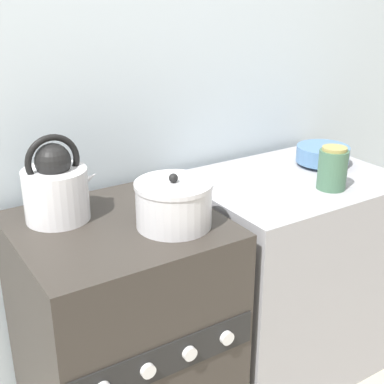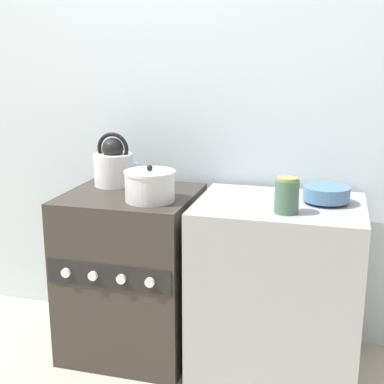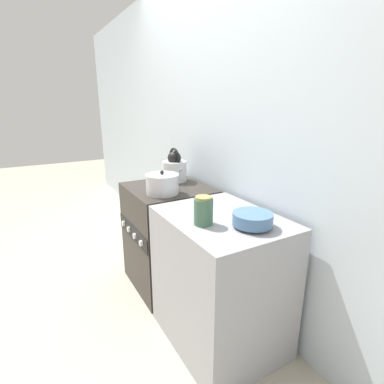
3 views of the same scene
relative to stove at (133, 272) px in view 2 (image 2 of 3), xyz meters
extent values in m
plane|color=#B2A893|center=(0.00, -0.30, -0.42)|extent=(12.00, 12.00, 0.00)
cube|color=silver|center=(0.00, 0.37, 0.83)|extent=(7.00, 0.06, 2.50)
cube|color=#332D28|center=(0.00, 0.00, 0.00)|extent=(0.63, 0.59, 0.83)
cube|color=black|center=(0.00, -0.30, 0.10)|extent=(0.60, 0.01, 0.11)
cylinder|color=silver|center=(-0.20, -0.31, 0.10)|extent=(0.04, 0.02, 0.04)
cylinder|color=silver|center=(-0.07, -0.31, 0.10)|extent=(0.04, 0.02, 0.04)
cylinder|color=silver|center=(0.07, -0.31, 0.10)|extent=(0.04, 0.02, 0.04)
cylinder|color=silver|center=(0.20, -0.31, 0.10)|extent=(0.04, 0.02, 0.04)
cube|color=#99999E|center=(0.73, 0.00, 0.00)|extent=(0.76, 0.59, 0.83)
cylinder|color=silver|center=(-0.14, 0.13, 0.50)|extent=(0.20, 0.20, 0.16)
sphere|color=black|center=(-0.14, 0.13, 0.61)|extent=(0.11, 0.11, 0.11)
torus|color=black|center=(-0.14, 0.13, 0.61)|extent=(0.17, 0.02, 0.17)
cone|color=silver|center=(-0.05, 0.13, 0.52)|extent=(0.10, 0.04, 0.08)
cylinder|color=silver|center=(0.14, -0.11, 0.48)|extent=(0.23, 0.23, 0.13)
cylinder|color=silver|center=(0.14, -0.11, 0.55)|extent=(0.24, 0.24, 0.01)
sphere|color=black|center=(0.14, -0.11, 0.57)|extent=(0.03, 0.03, 0.03)
cylinder|color=#4C729E|center=(0.93, 0.05, 0.43)|extent=(0.09, 0.09, 0.01)
cylinder|color=#4C729E|center=(0.93, 0.05, 0.46)|extent=(0.21, 0.21, 0.06)
cylinder|color=#3F664C|center=(0.77, -0.15, 0.49)|extent=(0.10, 0.10, 0.14)
cylinder|color=#998C4C|center=(0.77, -0.15, 0.57)|extent=(0.09, 0.09, 0.01)
camera|label=1|loc=(-0.61, -1.39, 1.13)|focal=50.00mm
camera|label=2|loc=(0.96, -2.36, 1.07)|focal=50.00mm
camera|label=3|loc=(2.03, -0.94, 1.05)|focal=28.00mm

